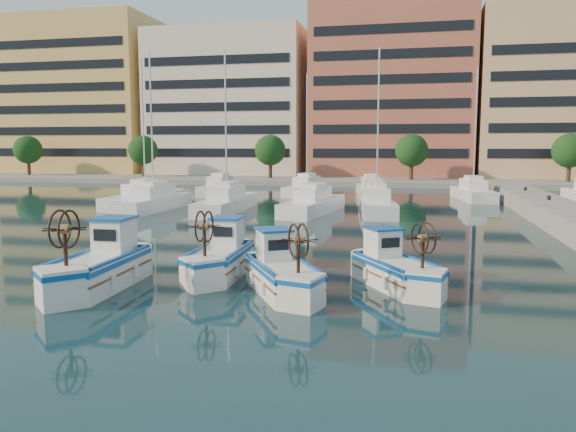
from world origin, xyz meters
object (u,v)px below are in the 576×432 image
Objects in this scene: fishing_boat_a at (100,264)px; fishing_boat_c at (282,271)px; fishing_boat_b at (220,256)px; fishing_boat_d at (395,267)px.

fishing_boat_c is (6.12, 0.72, -0.10)m from fishing_boat_a.
fishing_boat_a is 1.13× the size of fishing_boat_c.
fishing_boat_a is 1.10× the size of fishing_boat_b.
fishing_boat_c is at bearing 171.56° from fishing_boat_d.
fishing_boat_d is at bearing -5.86° from fishing_boat_b.
fishing_boat_c is at bearing 4.59° from fishing_boat_a.
fishing_boat_a is at bearing 161.66° from fishing_boat_d.
fishing_boat_d is (9.71, 2.24, -0.12)m from fishing_boat_a.
fishing_boat_a is at bearing 156.85° from fishing_boat_c.
fishing_boat_b is 6.36m from fishing_boat_d.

